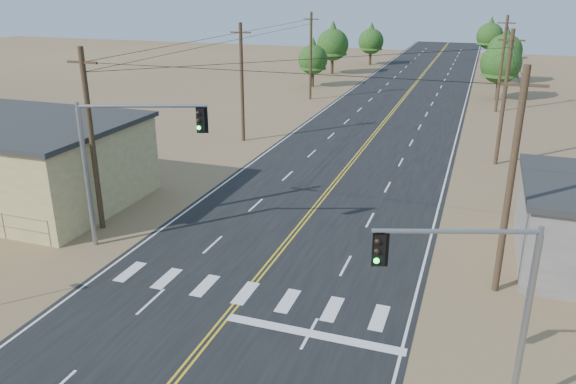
% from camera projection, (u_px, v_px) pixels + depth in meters
% --- Properties ---
extents(road, '(15.00, 200.00, 0.02)m').
position_uv_depth(road, '(355.00, 158.00, 44.46)').
color(road, black).
rests_on(road, ground).
extents(utility_pole_left_near, '(1.80, 0.30, 10.00)m').
position_uv_depth(utility_pole_left_near, '(92.00, 140.00, 29.98)').
color(utility_pole_left_near, '#4C3826').
rests_on(utility_pole_left_near, ground).
extents(utility_pole_left_mid, '(1.80, 0.30, 10.00)m').
position_uv_depth(utility_pole_left_mid, '(242.00, 82.00, 47.69)').
color(utility_pole_left_mid, '#4C3826').
rests_on(utility_pole_left_mid, ground).
extents(utility_pole_left_far, '(1.80, 0.30, 10.00)m').
position_uv_depth(utility_pole_left_far, '(311.00, 56.00, 65.40)').
color(utility_pole_left_far, '#4C3826').
rests_on(utility_pole_left_far, ground).
extents(utility_pole_right_near, '(1.80, 0.30, 10.00)m').
position_uv_depth(utility_pole_right_near, '(510.00, 183.00, 23.51)').
color(utility_pole_right_near, '#4C3826').
rests_on(utility_pole_right_near, ground).
extents(utility_pole_right_mid, '(1.80, 0.30, 10.00)m').
position_uv_depth(utility_pole_right_mid, '(504.00, 97.00, 41.21)').
color(utility_pole_right_mid, '#4C3826').
rests_on(utility_pole_right_mid, ground).
extents(utility_pole_right_far, '(1.80, 0.30, 10.00)m').
position_uv_depth(utility_pole_right_far, '(502.00, 63.00, 58.92)').
color(utility_pole_right_far, '#4C3826').
rests_on(utility_pole_right_far, ground).
extents(signal_mast_left, '(6.06, 2.33, 7.61)m').
position_uv_depth(signal_mast_left, '(120.00, 151.00, 27.89)').
color(signal_mast_left, gray).
rests_on(signal_mast_left, ground).
extents(signal_mast_right, '(4.72, 1.78, 6.47)m').
position_uv_depth(signal_mast_right, '(484.00, 291.00, 16.71)').
color(signal_mast_right, gray).
rests_on(signal_mast_right, ground).
extents(tree_left_near, '(3.89, 3.89, 6.48)m').
position_uv_depth(tree_left_near, '(313.00, 56.00, 74.17)').
color(tree_left_near, '#3F2D1E').
rests_on(tree_left_near, ground).
extents(tree_left_mid, '(4.75, 4.75, 7.92)m').
position_uv_depth(tree_left_mid, '(333.00, 41.00, 84.59)').
color(tree_left_mid, '#3F2D1E').
rests_on(tree_left_mid, ground).
extents(tree_left_far, '(4.24, 4.24, 7.06)m').
position_uv_depth(tree_left_far, '(371.00, 39.00, 94.52)').
color(tree_left_far, '#3F2D1E').
rests_on(tree_left_far, ground).
extents(tree_right_near, '(4.66, 4.66, 7.77)m').
position_uv_depth(tree_right_near, '(502.00, 59.00, 65.19)').
color(tree_right_near, '#3F2D1E').
rests_on(tree_right_near, ground).
extents(tree_right_mid, '(4.68, 4.68, 7.80)m').
position_uv_depth(tree_right_mid, '(505.00, 48.00, 76.74)').
color(tree_right_mid, '#3F2D1E').
rests_on(tree_right_mid, ground).
extents(tree_right_far, '(4.62, 4.62, 7.70)m').
position_uv_depth(tree_right_far, '(490.00, 33.00, 100.30)').
color(tree_right_far, '#3F2D1E').
rests_on(tree_right_far, ground).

